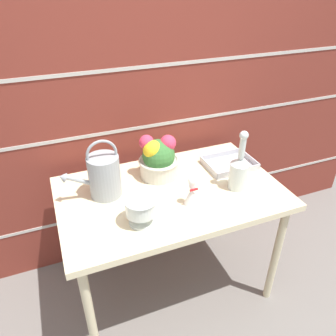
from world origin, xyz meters
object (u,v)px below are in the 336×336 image
Objects in this scene: watering_can at (104,175)px; wire_tray at (229,164)px; flower_planter at (158,158)px; crystal_pedestal_bowl at (141,208)px; figurine_vase at (192,193)px; glass_decanter at (239,170)px.

watering_can is 0.75m from wire_tray.
watering_can is at bearing -167.47° from flower_planter.
figurine_vase is (0.28, 0.04, -0.02)m from crystal_pedestal_bowl.
crystal_pedestal_bowl is 0.53× the size of wire_tray.
watering_can reaches higher than wire_tray.
watering_can is 2.11× the size of crystal_pedestal_bowl.
crystal_pedestal_bowl is at bearing -121.37° from flower_planter.
crystal_pedestal_bowl is at bearing -69.18° from watering_can.
crystal_pedestal_bowl is 0.60× the size of flower_planter.
flower_planter is at bearing 12.53° from watering_can.
flower_planter is 0.87× the size of wire_tray.
glass_decanter is at bearing -37.33° from flower_planter.
watering_can is 1.27× the size of flower_planter.
crystal_pedestal_bowl is (0.11, -0.28, -0.03)m from watering_can.
flower_planter reaches higher than figurine_vase.
wire_tray is at bearing 24.41° from crystal_pedestal_bowl.
figurine_vase is at bearing 8.69° from crystal_pedestal_bowl.
glass_decanter is (0.67, -0.20, -0.01)m from watering_can.
crystal_pedestal_bowl is at bearing -155.59° from wire_tray.
watering_can reaches higher than flower_planter.
watering_can is 0.30m from crystal_pedestal_bowl.
wire_tray is at bearing 0.93° from watering_can.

